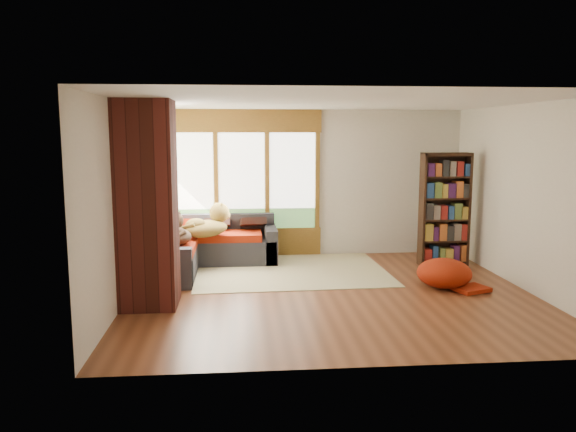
{
  "coord_description": "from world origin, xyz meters",
  "views": [
    {
      "loc": [
        -1.25,
        -7.45,
        2.19
      ],
      "look_at": [
        -0.52,
        0.9,
        0.95
      ],
      "focal_mm": 35.0,
      "sensor_mm": 36.0,
      "label": 1
    }
  ],
  "objects_px": {
    "bookshelf": "(445,209)",
    "area_rug": "(290,271)",
    "dog_tan": "(209,222)",
    "dog_brindle": "(176,230)",
    "pouf": "(444,272)",
    "sectional_sofa": "(197,249)",
    "brick_chimney": "(147,205)"
  },
  "relations": [
    {
      "from": "dog_brindle",
      "to": "bookshelf",
      "type": "bearing_deg",
      "value": -96.49
    },
    {
      "from": "brick_chimney",
      "to": "bookshelf",
      "type": "distance_m",
      "value": 4.91
    },
    {
      "from": "sectional_sofa",
      "to": "pouf",
      "type": "bearing_deg",
      "value": -26.74
    },
    {
      "from": "area_rug",
      "to": "dog_brindle",
      "type": "bearing_deg",
      "value": -172.92
    },
    {
      "from": "brick_chimney",
      "to": "dog_tan",
      "type": "distance_m",
      "value": 2.11
    },
    {
      "from": "sectional_sofa",
      "to": "bookshelf",
      "type": "distance_m",
      "value": 4.15
    },
    {
      "from": "area_rug",
      "to": "pouf",
      "type": "bearing_deg",
      "value": -28.43
    },
    {
      "from": "dog_tan",
      "to": "pouf",
      "type": "bearing_deg",
      "value": -62.51
    },
    {
      "from": "sectional_sofa",
      "to": "area_rug",
      "type": "height_order",
      "value": "sectional_sofa"
    },
    {
      "from": "bookshelf",
      "to": "sectional_sofa",
      "type": "bearing_deg",
      "value": 177.05
    },
    {
      "from": "dog_tan",
      "to": "brick_chimney",
      "type": "bearing_deg",
      "value": -148.17
    },
    {
      "from": "sectional_sofa",
      "to": "pouf",
      "type": "distance_m",
      "value": 3.94
    },
    {
      "from": "dog_tan",
      "to": "dog_brindle",
      "type": "height_order",
      "value": "dog_tan"
    },
    {
      "from": "area_rug",
      "to": "bookshelf",
      "type": "height_order",
      "value": "bookshelf"
    },
    {
      "from": "area_rug",
      "to": "dog_tan",
      "type": "bearing_deg",
      "value": 166.75
    },
    {
      "from": "brick_chimney",
      "to": "area_rug",
      "type": "relative_size",
      "value": 0.86
    },
    {
      "from": "brick_chimney",
      "to": "dog_brindle",
      "type": "xyz_separation_m",
      "value": [
        0.19,
        1.4,
        -0.56
      ]
    },
    {
      "from": "brick_chimney",
      "to": "bookshelf",
      "type": "height_order",
      "value": "brick_chimney"
    },
    {
      "from": "pouf",
      "to": "dog_tan",
      "type": "distance_m",
      "value": 3.74
    },
    {
      "from": "area_rug",
      "to": "dog_tan",
      "type": "relative_size",
      "value": 3.18
    },
    {
      "from": "pouf",
      "to": "sectional_sofa",
      "type": "bearing_deg",
      "value": 156.61
    },
    {
      "from": "area_rug",
      "to": "pouf",
      "type": "height_order",
      "value": "pouf"
    },
    {
      "from": "pouf",
      "to": "dog_tan",
      "type": "bearing_deg",
      "value": 157.01
    },
    {
      "from": "dog_brindle",
      "to": "dog_tan",
      "type": "bearing_deg",
      "value": -53.69
    },
    {
      "from": "area_rug",
      "to": "bookshelf",
      "type": "distance_m",
      "value": 2.76
    },
    {
      "from": "brick_chimney",
      "to": "sectional_sofa",
      "type": "relative_size",
      "value": 1.18
    },
    {
      "from": "bookshelf",
      "to": "dog_brindle",
      "type": "xyz_separation_m",
      "value": [
        -4.35,
        -0.43,
        -0.2
      ]
    },
    {
      "from": "bookshelf",
      "to": "area_rug",
      "type": "bearing_deg",
      "value": -175.29
    },
    {
      "from": "bookshelf",
      "to": "dog_tan",
      "type": "relative_size",
      "value": 1.97
    },
    {
      "from": "brick_chimney",
      "to": "dog_brindle",
      "type": "bearing_deg",
      "value": 82.48
    },
    {
      "from": "area_rug",
      "to": "dog_tan",
      "type": "xyz_separation_m",
      "value": [
        -1.3,
        0.31,
        0.77
      ]
    },
    {
      "from": "sectional_sofa",
      "to": "area_rug",
      "type": "relative_size",
      "value": 0.73
    }
  ]
}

